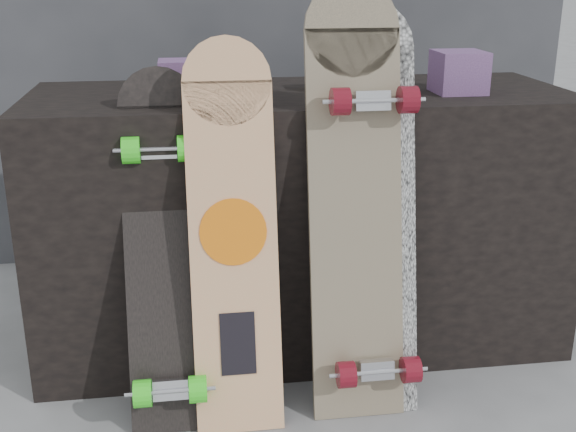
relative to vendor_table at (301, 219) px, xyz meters
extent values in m
plane|color=slate|center=(0.00, -0.50, -0.40)|extent=(60.00, 60.00, 0.00)
cube|color=black|center=(0.00, 0.00, 0.00)|extent=(1.60, 0.60, 0.80)
cube|color=#543164|center=(-0.32, -0.02, 0.45)|extent=(0.18, 0.12, 0.10)
cube|color=#543164|center=(0.45, -0.09, 0.46)|extent=(0.14, 0.14, 0.12)
cube|color=#D1B78C|center=(0.14, 0.02, 0.43)|extent=(0.22, 0.10, 0.06)
cube|color=#CDBB8A|center=(-0.24, -0.40, 0.04)|extent=(0.23, 0.24, 0.88)
cylinder|color=#CDBB8A|center=(-0.24, -0.29, 0.48)|extent=(0.23, 0.07, 0.22)
cylinder|color=orange|center=(-0.24, -0.39, 0.11)|extent=(0.17, 0.05, 0.17)
cube|color=black|center=(-0.24, -0.46, -0.17)|extent=(0.09, 0.04, 0.16)
cube|color=tan|center=(0.08, -0.38, 0.10)|extent=(0.25, 0.23, 1.01)
cylinder|color=tan|center=(0.08, -0.27, 0.60)|extent=(0.25, 0.07, 0.24)
cube|color=white|center=(0.12, -0.38, 0.08)|extent=(0.24, 0.22, 0.96)
cylinder|color=white|center=(0.12, -0.27, 0.55)|extent=(0.24, 0.07, 0.24)
cube|color=silver|center=(0.12, -0.49, -0.26)|extent=(0.09, 0.04, 0.06)
cylinder|color=maroon|center=(0.04, -0.51, -0.25)|extent=(0.05, 0.07, 0.07)
cylinder|color=maroon|center=(0.21, -0.51, -0.25)|extent=(0.04, 0.07, 0.07)
cube|color=silver|center=(0.12, -0.34, 0.43)|extent=(0.09, 0.04, 0.06)
cylinder|color=maroon|center=(0.04, -0.36, 0.43)|extent=(0.05, 0.07, 0.07)
cylinder|color=maroon|center=(0.21, -0.36, 0.43)|extent=(0.04, 0.07, 0.07)
cube|color=black|center=(-0.42, -0.34, 0.00)|extent=(0.21, 0.30, 0.81)
cylinder|color=black|center=(-0.42, -0.20, 0.40)|extent=(0.21, 0.08, 0.20)
cube|color=silver|center=(-0.42, -0.49, -0.27)|extent=(0.09, 0.05, 0.06)
cylinder|color=#36F222|center=(-0.48, -0.51, -0.27)|extent=(0.04, 0.07, 0.07)
cylinder|color=#36F222|center=(-0.35, -0.51, -0.27)|extent=(0.05, 0.07, 0.07)
cube|color=silver|center=(-0.42, -0.28, 0.31)|extent=(0.09, 0.05, 0.06)
cylinder|color=#36F222|center=(-0.48, -0.30, 0.31)|extent=(0.04, 0.07, 0.07)
cylinder|color=#36F222|center=(-0.35, -0.30, 0.31)|extent=(0.05, 0.07, 0.07)
camera|label=1|loc=(-0.35, -2.11, 0.75)|focal=45.00mm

